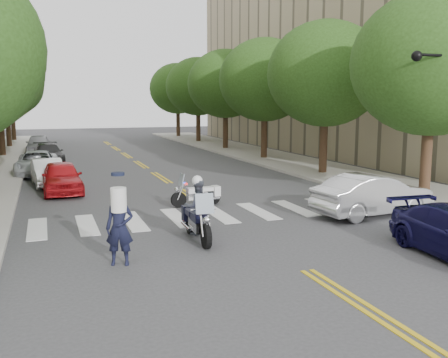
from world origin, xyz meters
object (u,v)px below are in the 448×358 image
motorcycle_parked (200,194)px  convertible (373,195)px  motorcycle_police (197,211)px  officer_standing (120,228)px

motorcycle_parked → convertible: bearing=-130.0°
convertible → motorcycle_parked: bearing=48.0°
motorcycle_police → officer_standing: size_ratio=1.26×
motorcycle_police → motorcycle_parked: 4.97m
officer_standing → convertible: 9.68m
motorcycle_police → officer_standing: (-2.47, -1.53, 0.08)m
motorcycle_police → motorcycle_parked: motorcycle_police is taller
officer_standing → motorcycle_parked: bearing=75.0°
officer_standing → convertible: officer_standing is taller
motorcycle_police → convertible: motorcycle_police is taller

